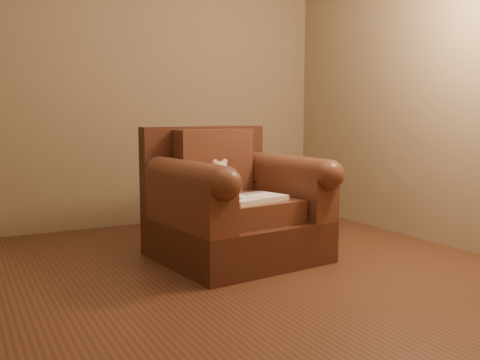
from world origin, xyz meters
name	(u,v)px	position (x,y,z in m)	size (l,w,h in m)	color
floor	(219,285)	(0.00, 0.00, 0.00)	(4.00, 4.00, 0.00)	#502D1B
armchair	(233,208)	(0.38, 0.54, 0.36)	(1.13, 1.09, 0.93)	#422116
teddy_bear	(222,181)	(0.33, 0.62, 0.54)	(0.19, 0.21, 0.26)	beige
guidebook	(252,199)	(0.38, 0.27, 0.46)	(0.50, 0.37, 0.04)	beige
side_table	(273,209)	(0.85, 0.75, 0.28)	(0.37, 0.37, 0.51)	#B88232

